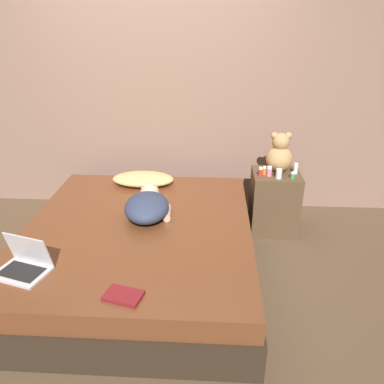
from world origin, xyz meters
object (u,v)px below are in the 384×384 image
(book, at_px, (123,296))
(bottle_pink, at_px, (269,171))
(laptop, at_px, (24,264))
(bottle_white, at_px, (296,169))
(pillow, at_px, (143,179))
(bottle_red, at_px, (261,172))
(teddy_bear, at_px, (279,155))
(person_lying, at_px, (148,205))
(bottle_orange, at_px, (264,170))
(bottle_clear, at_px, (279,174))
(bottle_green, at_px, (293,175))

(book, bearing_deg, bottle_pink, 56.01)
(laptop, xyz_separation_m, bottle_white, (1.96, 1.37, 0.16))
(laptop, distance_m, bottle_white, 2.39)
(pillow, relative_size, bottle_red, 6.93)
(pillow, xyz_separation_m, laptop, (-0.52, -1.40, -0.00))
(laptop, distance_m, teddy_bear, 2.32)
(laptop, bearing_deg, bottle_white, 50.88)
(laptop, bearing_deg, teddy_bear, 54.25)
(laptop, xyz_separation_m, bottle_pink, (1.71, 1.30, 0.15))
(bottle_white, bearing_deg, person_lying, -155.78)
(bottle_orange, bearing_deg, laptop, -141.40)
(laptop, relative_size, book, 1.52)
(bottle_clear, distance_m, book, 1.84)
(laptop, relative_size, teddy_bear, 0.99)
(laptop, bearing_deg, bottle_pink, 53.29)
(person_lying, xyz_separation_m, laptop, (-0.67, -0.79, -0.04))
(pillow, distance_m, bottle_pink, 1.20)
(bottle_clear, height_order, bottle_red, bottle_clear)
(bottle_clear, bearing_deg, bottle_white, 34.88)
(bottle_clear, bearing_deg, bottle_red, 165.02)
(bottle_green, xyz_separation_m, bottle_clear, (-0.13, -0.00, 0.01))
(bottle_green, distance_m, bottle_orange, 0.26)
(teddy_bear, bearing_deg, pillow, -179.01)
(bottle_clear, bearing_deg, laptop, -145.09)
(bottle_red, bearing_deg, bottle_green, -7.66)
(bottle_green, xyz_separation_m, bottle_red, (-0.28, 0.04, 0.01))
(book, bearing_deg, bottle_white, 51.17)
(teddy_bear, bearing_deg, bottle_white, -21.92)
(person_lying, distance_m, bottle_red, 1.09)
(pillow, xyz_separation_m, bottle_white, (1.44, -0.04, 0.16))
(bottle_green, height_order, bottle_red, bottle_red)
(bottle_green, distance_m, bottle_red, 0.29)
(bottle_white, bearing_deg, pillow, 178.49)
(person_lying, relative_size, bottle_clear, 7.14)
(pillow, bearing_deg, bottle_green, -6.26)
(pillow, height_order, teddy_bear, teddy_bear)
(laptop, bearing_deg, bottle_green, 49.16)
(laptop, relative_size, bottle_red, 4.37)
(book, bearing_deg, laptop, 162.69)
(bottle_red, distance_m, book, 1.78)
(teddy_bear, height_order, bottle_red, teddy_bear)
(pillow, xyz_separation_m, bottle_orange, (1.15, -0.07, 0.14))
(pillow, relative_size, bottle_green, 9.83)
(bottle_green, relative_size, bottle_red, 0.70)
(person_lying, relative_size, teddy_bear, 1.70)
(bottle_white, height_order, book, bottle_white)
(teddy_bear, xyz_separation_m, bottle_orange, (-0.14, -0.10, -0.12))
(bottle_red, bearing_deg, teddy_bear, 37.37)
(bottle_orange, bearing_deg, person_lying, -151.38)
(bottle_orange, bearing_deg, bottle_pink, -35.48)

